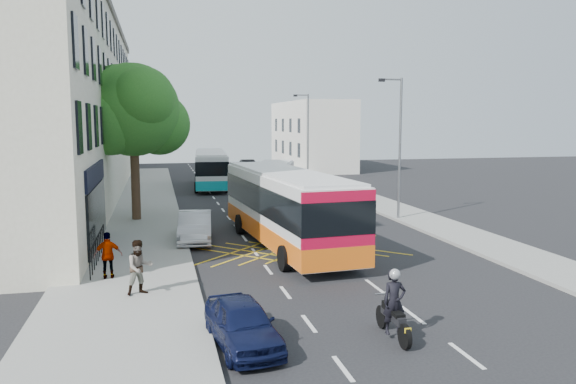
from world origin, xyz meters
TOP-DOWN VIEW (x-y plane):
  - ground at (0.00, 0.00)m, footprint 120.00×120.00m
  - pavement_left at (-8.50, 15.00)m, footprint 5.00×70.00m
  - pavement_right at (7.50, 15.00)m, footprint 3.00×70.00m
  - terrace_main at (-14.00, 24.49)m, footprint 8.30×45.00m
  - terrace_far at (-14.00, 55.00)m, footprint 8.00×20.00m
  - building_right at (11.00, 48.00)m, footprint 6.00×18.00m
  - street_tree at (-8.51, 14.97)m, footprint 6.30×5.70m
  - lamp_near at (6.20, 12.00)m, footprint 1.45×0.15m
  - lamp_far at (6.20, 32.00)m, footprint 1.45×0.15m
  - railings at (-9.70, 5.30)m, footprint 0.08×5.60m
  - bus_near at (-1.57, 6.87)m, footprint 3.87×12.54m
  - bus_mid at (0.02, 18.56)m, footprint 5.52×10.35m
  - bus_far at (-2.75, 30.65)m, footprint 3.41×11.27m
  - motorbike at (-1.30, -4.54)m, footprint 0.63×2.14m
  - parked_car_blue at (-5.29, -4.15)m, footprint 1.89×3.75m
  - parked_car_silver at (-5.60, 8.77)m, footprint 1.91×4.49m
  - red_hatchback at (5.50, 19.42)m, footprint 2.02×4.63m
  - distant_car_grey at (-1.39, 41.97)m, footprint 2.67×4.76m
  - distant_car_silver at (2.50, 39.31)m, footprint 1.82×3.99m
  - distant_car_dark at (2.78, 45.76)m, footprint 1.66×4.16m
  - pedestrian_near at (-7.94, 0.45)m, footprint 1.05×0.94m
  - pedestrian_far at (-9.08, 2.63)m, footprint 0.99×0.42m

SIDE VIEW (x-z plane):
  - ground at x=0.00m, z-range 0.00..0.00m
  - pavement_left at x=-8.50m, z-range 0.00..0.15m
  - pavement_right at x=7.50m, z-range 0.00..0.15m
  - parked_car_blue at x=-5.29m, z-range 0.00..1.22m
  - distant_car_grey at x=-1.39m, z-range 0.00..1.26m
  - red_hatchback at x=5.50m, z-range 0.00..1.32m
  - distant_car_silver at x=2.50m, z-range 0.00..1.33m
  - distant_car_dark at x=2.78m, z-range 0.00..1.35m
  - parked_car_silver at x=-5.60m, z-range 0.00..1.44m
  - railings at x=-9.70m, z-range 0.15..1.29m
  - motorbike at x=-1.30m, z-range -0.06..1.84m
  - pedestrian_far at x=-9.08m, z-range 0.15..1.83m
  - pedestrian_near at x=-7.94m, z-range 0.15..1.94m
  - bus_mid at x=0.02m, z-range 0.08..2.92m
  - bus_far at x=-2.75m, z-range 0.08..3.21m
  - bus_near at x=-1.57m, z-range 0.09..3.57m
  - building_right at x=11.00m, z-range 0.00..8.00m
  - lamp_near at x=6.20m, z-range 0.62..8.62m
  - lamp_far at x=6.20m, z-range 0.62..8.62m
  - terrace_far at x=-14.00m, z-range 0.00..10.00m
  - street_tree at x=-8.51m, z-range 1.89..10.69m
  - terrace_main at x=-14.00m, z-range 0.01..13.51m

